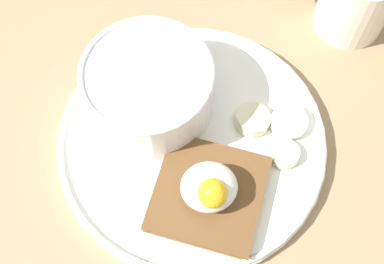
{
  "coord_description": "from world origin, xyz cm",
  "views": [
    {
      "loc": [
        -1.83,
        -20.94,
        50.78
      ],
      "look_at": [
        0.0,
        0.0,
        5.0
      ],
      "focal_mm": 50.0,
      "sensor_mm": 36.0,
      "label": 1
    }
  ],
  "objects_px": {
    "banana_slice_left": "(289,122)",
    "banana_slice_back": "(284,154)",
    "oatmeal_bowl": "(149,89)",
    "toast_slice": "(208,194)",
    "poached_egg": "(210,188)",
    "banana_slice_front": "(253,119)"
  },
  "relations": [
    {
      "from": "banana_slice_left",
      "to": "banana_slice_back",
      "type": "xyz_separation_m",
      "value": [
        -0.01,
        -0.03,
        -0.0
      ]
    },
    {
      "from": "oatmeal_bowl",
      "to": "toast_slice",
      "type": "bearing_deg",
      "value": -64.87
    },
    {
      "from": "toast_slice",
      "to": "banana_slice_back",
      "type": "relative_size",
      "value": 3.79
    },
    {
      "from": "oatmeal_bowl",
      "to": "banana_slice_left",
      "type": "height_order",
      "value": "oatmeal_bowl"
    },
    {
      "from": "toast_slice",
      "to": "poached_egg",
      "type": "xyz_separation_m",
      "value": [
        0.0,
        -0.0,
        0.02
      ]
    },
    {
      "from": "poached_egg",
      "to": "banana_slice_back",
      "type": "distance_m",
      "value": 0.09
    },
    {
      "from": "poached_egg",
      "to": "banana_slice_front",
      "type": "xyz_separation_m",
      "value": [
        0.05,
        0.07,
        -0.02
      ]
    },
    {
      "from": "banana_slice_front",
      "to": "banana_slice_back",
      "type": "bearing_deg",
      "value": -56.01
    },
    {
      "from": "banana_slice_front",
      "to": "toast_slice",
      "type": "bearing_deg",
      "value": -125.0
    },
    {
      "from": "toast_slice",
      "to": "banana_slice_back",
      "type": "height_order",
      "value": "toast_slice"
    },
    {
      "from": "poached_egg",
      "to": "banana_slice_front",
      "type": "relative_size",
      "value": 1.04
    },
    {
      "from": "oatmeal_bowl",
      "to": "toast_slice",
      "type": "xyz_separation_m",
      "value": [
        0.05,
        -0.1,
        -0.02
      ]
    },
    {
      "from": "poached_egg",
      "to": "banana_slice_back",
      "type": "relative_size",
      "value": 1.53
    },
    {
      "from": "banana_slice_back",
      "to": "banana_slice_left",
      "type": "bearing_deg",
      "value": 73.86
    },
    {
      "from": "banana_slice_front",
      "to": "oatmeal_bowl",
      "type": "bearing_deg",
      "value": 163.73
    },
    {
      "from": "poached_egg",
      "to": "banana_slice_left",
      "type": "xyz_separation_m",
      "value": [
        0.09,
        0.07,
        -0.02
      ]
    },
    {
      "from": "toast_slice",
      "to": "banana_slice_left",
      "type": "xyz_separation_m",
      "value": [
        0.09,
        0.07,
        -0.0
      ]
    },
    {
      "from": "oatmeal_bowl",
      "to": "banana_slice_back",
      "type": "relative_size",
      "value": 3.74
    },
    {
      "from": "banana_slice_left",
      "to": "oatmeal_bowl",
      "type": "bearing_deg",
      "value": 165.37
    },
    {
      "from": "oatmeal_bowl",
      "to": "poached_egg",
      "type": "relative_size",
      "value": 2.45
    },
    {
      "from": "oatmeal_bowl",
      "to": "poached_egg",
      "type": "bearing_deg",
      "value": -65.1
    },
    {
      "from": "toast_slice",
      "to": "banana_slice_left",
      "type": "relative_size",
      "value": 2.65
    }
  ]
}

